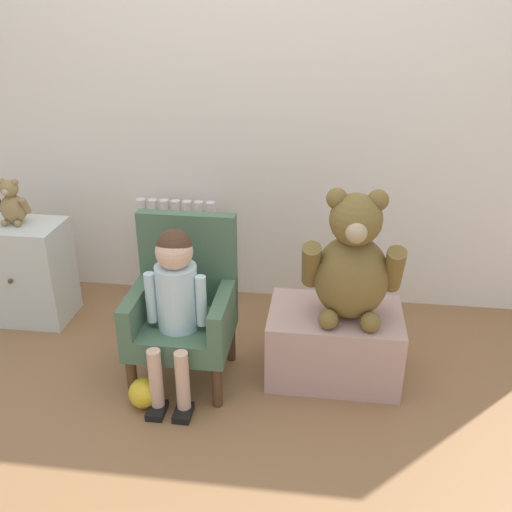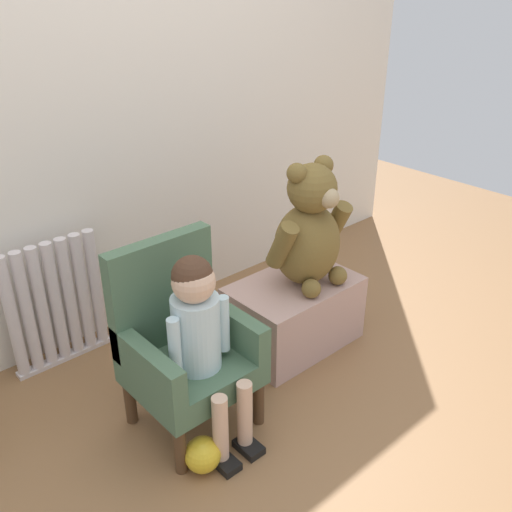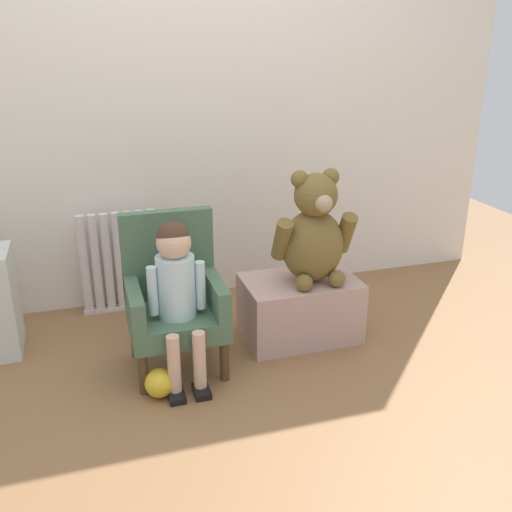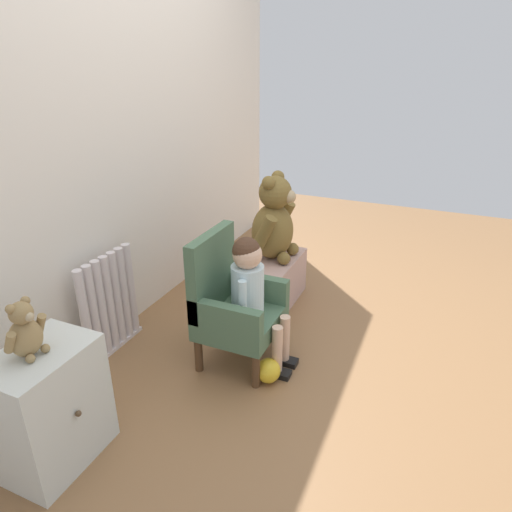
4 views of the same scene
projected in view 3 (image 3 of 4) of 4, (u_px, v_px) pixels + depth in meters
The scene contains 8 objects.
ground_plane at pixel (256, 413), 2.36m from camera, with size 6.00×6.00×0.00m, color brown.
back_wall at pixel (186, 88), 3.07m from camera, with size 3.80×0.05×2.40m, color silver.
radiator at pixel (119, 263), 3.17m from camera, with size 0.43×0.05×0.57m.
child_armchair at pixel (174, 297), 2.61m from camera, with size 0.42×0.39×0.72m.
child_figure at pixel (177, 280), 2.46m from camera, with size 0.25×0.35×0.73m.
low_bench at pixel (300, 308), 2.92m from camera, with size 0.57×0.37×0.32m, color tan.
large_teddy_bear at pixel (314, 234), 2.76m from camera, with size 0.41×0.29×0.56m.
toy_ball at pixel (160, 383), 2.45m from camera, with size 0.13×0.13×0.13m, color gold.
Camera 3 is at (-0.58, -1.88, 1.45)m, focal length 40.00 mm.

